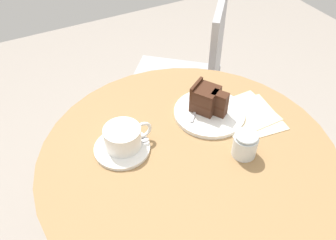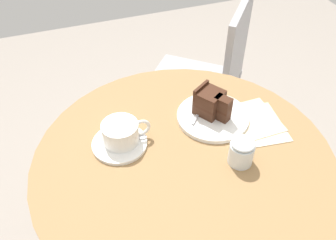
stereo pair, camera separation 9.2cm
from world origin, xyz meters
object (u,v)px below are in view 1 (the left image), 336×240
object	(u,v)px
coffee_cup	(123,137)
cafe_chair	(192,75)
sugar_pot	(245,144)
teaspoon	(134,138)
cake_plate	(209,113)
cake_slice	(207,99)
saucer	(122,148)
napkin	(247,115)
fork	(199,100)

from	to	relation	value
coffee_cup	cafe_chair	world-z (taller)	cafe_chair
sugar_pot	teaspoon	bearing A→B (deg)	143.38
teaspoon	cafe_chair	world-z (taller)	cafe_chair
cake_plate	cake_slice	world-z (taller)	cake_slice
saucer	coffee_cup	size ratio (longest dim) A/B	1.12
saucer	teaspoon	size ratio (longest dim) A/B	1.67
teaspoon	cake_slice	world-z (taller)	cake_slice
teaspoon	cafe_chair	xyz separation A→B (m)	(0.45, 0.45, -0.24)
napkin	teaspoon	bearing A→B (deg)	170.02
cake_plate	napkin	size ratio (longest dim) A/B	1.09
coffee_cup	napkin	distance (m)	0.36
saucer	cake_slice	world-z (taller)	cake_slice
cake_slice	sugar_pot	world-z (taller)	cake_slice
cake_plate	fork	distance (m)	0.05
sugar_pot	coffee_cup	bearing A→B (deg)	148.09
teaspoon	napkin	distance (m)	0.32
cake_plate	saucer	bearing A→B (deg)	-177.80
cake_plate	fork	bearing A→B (deg)	91.50
fork	cake_plate	bearing A→B (deg)	-134.97
cafe_chair	sugar_pot	size ratio (longest dim) A/B	11.79
napkin	cake_slice	bearing A→B (deg)	145.79
saucer	coffee_cup	xyz separation A→B (m)	(0.01, 0.00, 0.03)
coffee_cup	cafe_chair	bearing A→B (deg)	43.52
coffee_cup	sugar_pot	distance (m)	0.30
saucer	cake_slice	distance (m)	0.27
napkin	saucer	bearing A→B (deg)	173.06
cafe_chair	sugar_pot	distance (m)	0.70
coffee_cup	cake_plate	size ratio (longest dim) A/B	0.63
teaspoon	sugar_pot	size ratio (longest dim) A/B	1.15
saucer	teaspoon	world-z (taller)	teaspoon
fork	cafe_chair	world-z (taller)	cafe_chair
teaspoon	saucer	bearing A→B (deg)	-123.11
fork	cafe_chair	xyz separation A→B (m)	(0.22, 0.40, -0.24)
saucer	fork	world-z (taller)	fork
napkin	cake_plate	bearing A→B (deg)	149.63
cake_slice	napkin	size ratio (longest dim) A/B	0.58
cake_slice	sugar_pot	distance (m)	0.18
coffee_cup	napkin	size ratio (longest dim) A/B	0.69
saucer	fork	distance (m)	0.27
saucer	sugar_pot	distance (m)	0.31
cake_slice	cake_plate	bearing A→B (deg)	-70.89
cake_slice	teaspoon	bearing A→B (deg)	-177.70
coffee_cup	cake_plate	bearing A→B (deg)	1.21
saucer	teaspoon	distance (m)	0.04
cake_slice	napkin	distance (m)	0.12
saucer	coffee_cup	world-z (taller)	coffee_cup
teaspoon	cake_slice	bearing A→B (deg)	41.58
saucer	cake_plate	size ratio (longest dim) A/B	0.71
coffee_cup	cake_slice	world-z (taller)	cake_slice
cake_slice	cafe_chair	xyz separation A→B (m)	(0.22, 0.44, -0.27)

